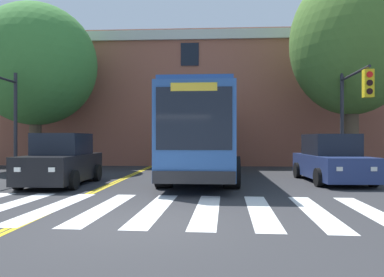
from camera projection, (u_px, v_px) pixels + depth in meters
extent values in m
plane|color=#303033|center=(141.00, 224.00, 7.38)|extent=(120.00, 120.00, 0.00)
cube|color=white|center=(6.00, 206.00, 9.33)|extent=(0.70, 4.29, 0.01)
cube|color=white|center=(54.00, 207.00, 9.21)|extent=(0.70, 4.29, 0.01)
cube|color=white|center=(104.00, 208.00, 9.09)|extent=(0.70, 4.29, 0.01)
cube|color=white|center=(155.00, 209.00, 8.98)|extent=(0.70, 4.29, 0.01)
cube|color=white|center=(207.00, 210.00, 8.86)|extent=(0.70, 4.29, 0.01)
cube|color=white|center=(261.00, 211.00, 8.75)|extent=(0.70, 4.29, 0.01)
cube|color=white|center=(316.00, 212.00, 8.63)|extent=(0.70, 4.29, 0.01)
cube|color=white|center=(372.00, 213.00, 8.52)|extent=(0.70, 4.29, 0.01)
cube|color=gold|center=(151.00, 166.00, 23.12)|extent=(0.12, 36.00, 0.01)
cube|color=gold|center=(154.00, 166.00, 23.11)|extent=(0.12, 36.00, 0.01)
cube|color=#2D5699|center=(202.00, 134.00, 16.24)|extent=(2.51, 11.28, 3.00)
cube|color=black|center=(230.00, 127.00, 16.16)|extent=(0.11, 10.36, 1.08)
cube|color=black|center=(174.00, 127.00, 16.32)|extent=(0.11, 10.36, 1.08)
cube|color=black|center=(194.00, 118.00, 10.61)|extent=(2.17, 0.04, 1.80)
cube|color=yellow|center=(194.00, 87.00, 10.61)|extent=(1.33, 0.04, 0.24)
cube|color=#232326|center=(194.00, 178.00, 10.58)|extent=(2.37, 0.12, 0.36)
cube|color=#294E89|center=(202.00, 97.00, 16.24)|extent=(2.36, 10.83, 0.16)
cylinder|color=black|center=(232.00, 172.00, 12.68)|extent=(0.57, 1.10, 1.10)
cylinder|color=black|center=(164.00, 172.00, 12.83)|extent=(0.57, 1.10, 1.10)
cylinder|color=black|center=(227.00, 161.00, 18.69)|extent=(0.57, 1.10, 1.10)
cylinder|color=black|center=(181.00, 161.00, 18.84)|extent=(0.57, 1.10, 1.10)
cylinder|color=black|center=(226.00, 160.00, 19.79)|extent=(0.57, 1.10, 1.10)
cylinder|color=black|center=(183.00, 160.00, 19.94)|extent=(0.57, 1.10, 1.10)
cube|color=black|center=(61.00, 167.00, 13.62)|extent=(1.87, 4.25, 0.93)
cube|color=black|center=(63.00, 144.00, 13.74)|extent=(1.65, 2.06, 0.78)
cube|color=white|center=(52.00, 170.00, 11.46)|extent=(0.20, 0.04, 0.14)
cube|color=white|center=(17.00, 170.00, 11.51)|extent=(0.20, 0.04, 0.14)
cylinder|color=black|center=(73.00, 180.00, 12.27)|extent=(0.23, 0.66, 0.66)
cylinder|color=black|center=(19.00, 180.00, 12.35)|extent=(0.23, 0.66, 0.66)
cylinder|color=black|center=(97.00, 173.00, 14.89)|extent=(0.23, 0.66, 0.66)
cylinder|color=black|center=(52.00, 173.00, 14.96)|extent=(0.23, 0.66, 0.66)
cube|color=navy|center=(331.00, 166.00, 14.58)|extent=(1.99, 4.81, 0.86)
cube|color=black|center=(330.00, 145.00, 14.72)|extent=(1.73, 2.33, 0.82)
cube|color=white|center=(374.00, 169.00, 12.16)|extent=(0.20, 0.05, 0.14)
cube|color=white|center=(340.00, 169.00, 12.19)|extent=(0.20, 0.05, 0.14)
cylinder|color=black|center=(373.00, 178.00, 13.07)|extent=(0.24, 0.67, 0.66)
cylinder|color=black|center=(319.00, 177.00, 13.13)|extent=(0.24, 0.67, 0.66)
cylinder|color=black|center=(342.00, 170.00, 16.02)|extent=(0.24, 0.67, 0.66)
cylinder|color=black|center=(297.00, 170.00, 16.08)|extent=(0.24, 0.67, 0.66)
cylinder|color=#28282D|center=(342.00, 123.00, 16.41)|extent=(0.16, 0.16, 4.74)
cylinder|color=#28282D|center=(354.00, 74.00, 14.83)|extent=(0.22, 3.19, 0.11)
cube|color=yellow|center=(368.00, 83.00, 13.39)|extent=(0.35, 0.29, 1.00)
cylinder|color=red|center=(370.00, 74.00, 13.24)|extent=(0.22, 0.04, 0.22)
cylinder|color=black|center=(370.00, 83.00, 13.24)|extent=(0.22, 0.04, 0.22)
cylinder|color=black|center=(370.00, 91.00, 13.24)|extent=(0.22, 0.04, 0.22)
cylinder|color=#28282D|center=(16.00, 124.00, 17.00)|extent=(0.16, 0.16, 4.68)
cylinder|color=brown|center=(351.00, 138.00, 18.45)|extent=(0.68, 0.68, 3.41)
ellipsoid|color=#4C752D|center=(351.00, 42.00, 18.45)|extent=(8.41, 8.40, 7.19)
cylinder|color=brown|center=(35.00, 143.00, 20.36)|extent=(0.63, 0.63, 2.93)
ellipsoid|color=#428438|center=(35.00, 64.00, 20.36)|extent=(6.94, 6.64, 6.61)
cube|color=#9E5642|center=(193.00, 102.00, 26.31)|extent=(34.47, 6.75, 8.47)
cube|color=beige|center=(190.00, 34.00, 22.86)|extent=(34.47, 0.16, 0.60)
cube|color=black|center=(190.00, 132.00, 22.91)|extent=(1.10, 0.06, 1.40)
cube|color=black|center=(190.00, 93.00, 22.91)|extent=(1.10, 0.06, 1.40)
cube|color=black|center=(190.00, 54.00, 22.91)|extent=(1.10, 0.06, 1.40)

